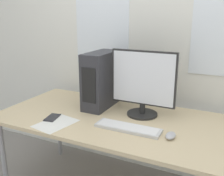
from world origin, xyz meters
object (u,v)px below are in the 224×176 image
mouse (171,135)px  cell_phone (52,118)px  monitor_main (143,83)px  pc_tower (101,80)px  keyboard (128,128)px

mouse → cell_phone: bearing=-175.4°
monitor_main → pc_tower: bearing=173.5°
monitor_main → keyboard: size_ratio=1.10×
keyboard → mouse: mouse is taller
monitor_main → cell_phone: 0.74m
monitor_main → mouse: (0.30, -0.29, -0.24)m
pc_tower → keyboard: size_ratio=1.01×
pc_tower → mouse: size_ratio=4.30×
monitor_main → cell_phone: bearing=-148.5°
pc_tower → monitor_main: bearing=-6.5°
keyboard → cell_phone: (-0.59, -0.07, -0.01)m
pc_tower → mouse: bearing=-26.1°
pc_tower → mouse: 0.79m
monitor_main → keyboard: 0.38m
keyboard → pc_tower: bearing=139.0°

